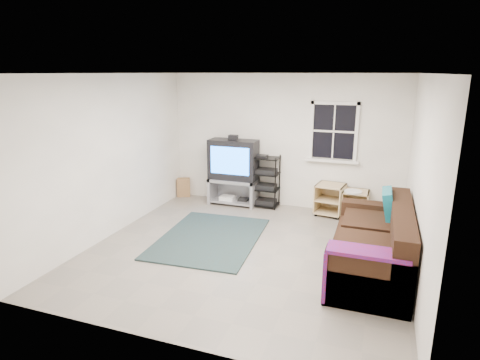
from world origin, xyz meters
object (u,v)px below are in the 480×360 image
at_px(tv_unit, 233,167).
at_px(sofa, 374,247).
at_px(side_table_left, 331,198).
at_px(side_table_right, 355,202).
at_px(av_rack, 266,185).

height_order(tv_unit, sofa, tv_unit).
xyz_separation_m(side_table_left, side_table_right, (0.45, -0.00, -0.02)).
xyz_separation_m(av_rack, side_table_left, (1.28, -0.02, -0.14)).
bearing_deg(sofa, av_rack, 134.91).
height_order(av_rack, sofa, av_rack).
distance_m(av_rack, side_table_right, 1.74).
height_order(tv_unit, av_rack, tv_unit).
relative_size(tv_unit, side_table_left, 2.42).
relative_size(side_table_right, sofa, 0.24).
distance_m(tv_unit, sofa, 3.50).
bearing_deg(sofa, side_table_left, 111.75).
xyz_separation_m(tv_unit, av_rack, (0.66, 0.05, -0.33)).
xyz_separation_m(av_rack, sofa, (2.13, -2.13, -0.10)).
height_order(tv_unit, side_table_right, tv_unit).
bearing_deg(tv_unit, sofa, -36.71).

